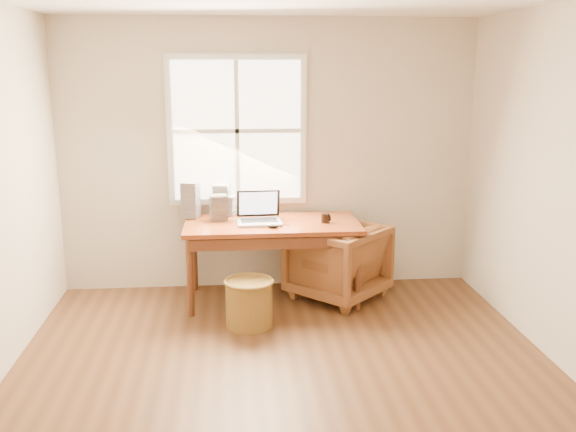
{
  "coord_description": "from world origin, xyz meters",
  "views": [
    {
      "loc": [
        -0.37,
        -3.9,
        2.16
      ],
      "look_at": [
        0.13,
        1.65,
        0.84
      ],
      "focal_mm": 40.0,
      "sensor_mm": 36.0,
      "label": 1
    }
  ],
  "objects_px": {
    "desk": "(272,224)",
    "cd_stack_a": "(222,200)",
    "wicker_stool": "(249,304)",
    "laptop": "(259,207)",
    "armchair": "(337,261)",
    "coffee_mug": "(325,218)"
  },
  "relations": [
    {
      "from": "cd_stack_a",
      "to": "coffee_mug",
      "type": "bearing_deg",
      "value": -22.22
    },
    {
      "from": "armchair",
      "to": "wicker_stool",
      "type": "distance_m",
      "value": 1.06
    },
    {
      "from": "desk",
      "to": "cd_stack_a",
      "type": "relative_size",
      "value": 5.33
    },
    {
      "from": "wicker_stool",
      "to": "laptop",
      "type": "xyz_separation_m",
      "value": [
        0.12,
        0.57,
        0.71
      ]
    },
    {
      "from": "desk",
      "to": "armchair",
      "type": "xyz_separation_m",
      "value": [
        0.61,
        0.0,
        -0.37
      ]
    },
    {
      "from": "desk",
      "to": "cd_stack_a",
      "type": "height_order",
      "value": "cd_stack_a"
    },
    {
      "from": "wicker_stool",
      "to": "coffee_mug",
      "type": "height_order",
      "value": "coffee_mug"
    },
    {
      "from": "wicker_stool",
      "to": "coffee_mug",
      "type": "distance_m",
      "value": 1.09
    },
    {
      "from": "wicker_stool",
      "to": "laptop",
      "type": "height_order",
      "value": "laptop"
    },
    {
      "from": "wicker_stool",
      "to": "cd_stack_a",
      "type": "xyz_separation_m",
      "value": [
        -0.22,
        0.94,
        0.7
      ]
    },
    {
      "from": "armchair",
      "to": "laptop",
      "type": "relative_size",
      "value": 1.79
    },
    {
      "from": "wicker_stool",
      "to": "cd_stack_a",
      "type": "distance_m",
      "value": 1.19
    },
    {
      "from": "desk",
      "to": "coffee_mug",
      "type": "bearing_deg",
      "value": -6.88
    },
    {
      "from": "armchair",
      "to": "coffee_mug",
      "type": "relative_size",
      "value": 9.2
    },
    {
      "from": "armchair",
      "to": "wicker_stool",
      "type": "bearing_deg",
      "value": -8.95
    },
    {
      "from": "cd_stack_a",
      "to": "laptop",
      "type": "bearing_deg",
      "value": -47.48
    },
    {
      "from": "armchair",
      "to": "wicker_stool",
      "type": "height_order",
      "value": "armchair"
    },
    {
      "from": "laptop",
      "to": "cd_stack_a",
      "type": "xyz_separation_m",
      "value": [
        -0.34,
        0.37,
        -0.01
      ]
    },
    {
      "from": "desk",
      "to": "coffee_mug",
      "type": "height_order",
      "value": "coffee_mug"
    },
    {
      "from": "laptop",
      "to": "cd_stack_a",
      "type": "distance_m",
      "value": 0.5
    },
    {
      "from": "coffee_mug",
      "to": "cd_stack_a",
      "type": "height_order",
      "value": "cd_stack_a"
    },
    {
      "from": "cd_stack_a",
      "to": "wicker_stool",
      "type": "bearing_deg",
      "value": -76.64
    }
  ]
}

